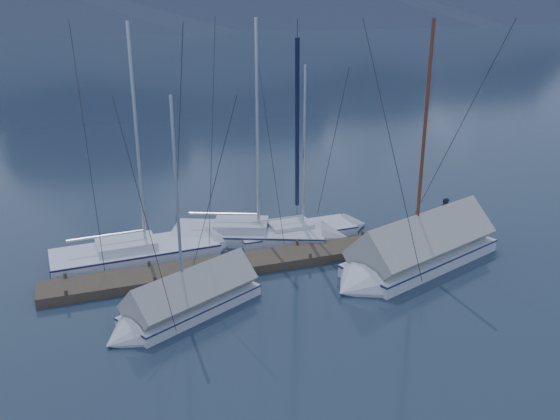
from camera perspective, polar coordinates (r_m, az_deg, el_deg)
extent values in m
plane|color=#14202F|center=(21.84, 1.80, -7.11)|extent=(1000.00, 1000.00, 0.00)
cube|color=#382D23|center=(23.45, 0.00, -4.68)|extent=(18.00, 1.50, 0.34)
cube|color=black|center=(22.42, -14.69, -7.19)|extent=(3.00, 1.30, 0.30)
cube|color=black|center=(23.55, 0.00, -5.17)|extent=(3.00, 1.30, 0.30)
cube|color=black|center=(26.04, 12.53, -3.16)|extent=(3.00, 1.30, 0.30)
cylinder|color=#382D23|center=(22.86, -19.96, -6.12)|extent=(0.12, 0.12, 0.35)
cylinder|color=#382D23|center=(21.59, -19.89, -7.66)|extent=(0.12, 0.12, 0.35)
cylinder|color=#382D23|center=(22.96, -12.47, -5.23)|extent=(0.12, 0.12, 0.35)
cylinder|color=#382D23|center=(21.70, -11.94, -6.71)|extent=(0.12, 0.12, 0.35)
cylinder|color=#382D23|center=(23.45, -5.20, -4.28)|extent=(0.12, 0.12, 0.35)
cylinder|color=#382D23|center=(22.22, -4.26, -5.66)|extent=(0.12, 0.12, 0.35)
cylinder|color=#382D23|center=(24.31, 1.66, -3.32)|extent=(0.12, 0.12, 0.35)
cylinder|color=#382D23|center=(23.12, 2.93, -4.59)|extent=(0.12, 0.12, 0.35)
cylinder|color=#382D23|center=(25.49, 7.95, -2.39)|extent=(0.12, 0.12, 0.35)
cylinder|color=#382D23|center=(24.36, 9.47, -3.54)|extent=(0.12, 0.12, 0.35)
cylinder|color=#382D23|center=(26.95, 13.61, -1.53)|extent=(0.12, 0.12, 0.35)
cylinder|color=#382D23|center=(25.89, 15.29, -2.57)|extent=(0.12, 0.12, 0.35)
cube|color=silver|center=(24.56, -13.73, -4.22)|extent=(6.56, 2.46, 0.71)
cube|color=silver|center=(24.69, -13.67, -4.91)|extent=(5.55, 1.45, 0.32)
cube|color=#1F1A50|center=(24.44, -13.78, -3.57)|extent=(6.63, 2.49, 0.06)
cone|color=silver|center=(25.29, -5.41, -3.01)|extent=(1.28, 2.12, 2.07)
cube|color=silver|center=(24.32, -14.58, -3.21)|extent=(2.33, 1.62, 0.32)
cylinder|color=#B2B7BF|center=(23.18, -13.60, 6.56)|extent=(0.13, 0.13, 8.63)
cylinder|color=#B2B7BF|center=(24.07, -16.44, -2.39)|extent=(2.91, 0.24, 0.10)
cylinder|color=#26262B|center=(23.48, -9.69, 6.99)|extent=(0.18, 3.26, 8.63)
cube|color=#B8BCC6|center=(25.74, -3.04, -2.52)|extent=(6.85, 4.53, 0.72)
cube|color=#B8BCC6|center=(25.87, -3.02, -3.19)|extent=(5.57, 3.25, 0.33)
cube|color=navy|center=(25.63, -3.05, -1.89)|extent=(6.92, 4.57, 0.07)
cone|color=#B8BCC6|center=(25.65, 5.33, -2.67)|extent=(1.91, 2.39, 2.09)
cube|color=#B8BCC6|center=(25.59, -3.78, -1.43)|extent=(2.69, 2.29, 0.33)
cylinder|color=#B2B7BF|center=(24.33, -2.21, 7.77)|extent=(0.13, 0.13, 8.69)
cylinder|color=#B2B7BF|center=(25.51, -5.50, -0.37)|extent=(2.74, 1.23, 0.10)
cylinder|color=#26262B|center=(24.24, 1.67, 7.74)|extent=(1.30, 3.04, 8.70)
cube|color=silver|center=(26.06, 1.51, -2.28)|extent=(5.25, 1.85, 0.57)
cube|color=silver|center=(26.16, 1.51, -2.81)|extent=(4.46, 1.05, 0.26)
cube|color=#191A4C|center=(25.97, 1.52, -1.78)|extent=(5.31, 1.87, 0.05)
cone|color=silver|center=(27.28, 7.35, -1.42)|extent=(0.99, 1.69, 1.67)
cube|color=silver|center=(25.81, 0.99, -1.50)|extent=(1.85, 1.26, 0.26)
cylinder|color=#B2B7BF|center=(25.04, 2.33, 5.86)|extent=(0.10, 0.10, 6.96)
cylinder|color=#B2B7BF|center=(25.47, -0.28, -0.86)|extent=(2.35, 0.13, 0.08)
cylinder|color=#26262B|center=(25.57, 5.03, 6.09)|extent=(0.08, 2.63, 6.97)
cube|color=silver|center=(24.07, 13.39, -4.68)|extent=(7.19, 4.52, 0.72)
cube|color=silver|center=(24.21, 13.33, -5.39)|extent=(5.87, 3.16, 0.33)
cube|color=#1A1E4F|center=(23.95, 13.45, -4.02)|extent=(7.26, 4.57, 0.07)
cone|color=silver|center=(21.36, 6.94, -7.51)|extent=(1.90, 2.58, 2.31)
cylinder|color=#592819|center=(22.25, 13.65, 6.20)|extent=(0.13, 0.13, 8.75)
cylinder|color=#592819|center=(24.52, 15.14, -1.81)|extent=(2.91, 1.11, 0.10)
cylinder|color=#26262B|center=(20.95, 10.81, 5.59)|extent=(1.16, 3.23, 8.76)
cube|color=#9C9D93|center=(23.77, 13.54, -2.93)|extent=(6.89, 4.45, 2.45)
cube|color=silver|center=(20.25, -8.46, -9.29)|extent=(5.03, 3.66, 0.56)
cube|color=silver|center=(20.38, -8.43, -9.92)|extent=(4.05, 2.65, 0.26)
cube|color=#191745|center=(20.14, -8.50, -8.69)|extent=(5.08, 3.70, 0.05)
cone|color=silver|center=(18.94, -15.17, -12.01)|extent=(1.57, 1.88, 1.64)
cylinder|color=#B2B7BF|center=(18.57, -9.85, 0.39)|extent=(0.10, 0.10, 6.82)
cylinder|color=#B2B7BF|center=(20.36, -6.68, -6.53)|extent=(1.96, 1.03, 0.08)
cylinder|color=#26262B|center=(17.94, -12.88, -0.52)|extent=(1.09, 2.16, 6.83)
cube|color=gray|center=(19.96, -8.55, -7.72)|extent=(4.83, 3.58, 1.74)
imported|color=black|center=(26.36, 15.59, -0.44)|extent=(0.48, 0.63, 1.53)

